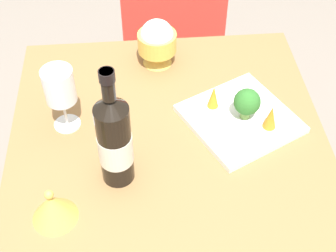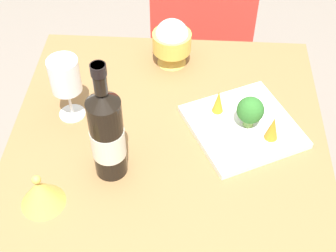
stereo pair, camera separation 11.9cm
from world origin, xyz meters
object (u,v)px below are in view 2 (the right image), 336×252
at_px(broccoli_floret, 250,111).
at_px(carrot_garnish_left, 273,128).
at_px(chair_near_window, 203,16).
at_px(rice_bowl, 172,41).
at_px(carrot_garnish_right, 218,101).
at_px(wine_bottle, 107,134).
at_px(serving_plate, 243,126).
at_px(wine_glass, 65,77).
at_px(rice_bowl_lid, 41,192).

relative_size(broccoli_floret, carrot_garnish_left, 1.26).
bearing_deg(carrot_garnish_left, broccoli_floret, -36.51).
xyz_separation_m(chair_near_window, broccoli_floret, (-0.11, 0.79, 0.27)).
height_order(rice_bowl, carrot_garnish_right, rice_bowl).
relative_size(wine_bottle, rice_bowl, 2.24).
height_order(serving_plate, carrot_garnish_left, carrot_garnish_left).
relative_size(chair_near_window, carrot_garnish_right, 12.64).
relative_size(carrot_garnish_left, carrot_garnish_right, 1.01).
height_order(chair_near_window, wine_glass, wine_glass).
distance_m(chair_near_window, rice_bowl_lid, 1.13).
xyz_separation_m(wine_bottle, rice_bowl, (-0.12, -0.41, -0.05)).
xyz_separation_m(wine_bottle, carrot_garnish_right, (-0.25, -0.20, -0.07)).
height_order(wine_bottle, broccoli_floret, wine_bottle).
distance_m(chair_near_window, broccoli_floret, 0.84).
bearing_deg(chair_near_window, carrot_garnish_right, -85.71).
height_order(wine_glass, rice_bowl_lid, wine_glass).
bearing_deg(wine_glass, rice_bowl, -137.08).
bearing_deg(serving_plate, broccoli_floret, 177.96).
relative_size(wine_glass, rice_bowl, 1.26).
xyz_separation_m(broccoli_floret, carrot_garnish_left, (-0.05, 0.04, -0.02)).
relative_size(chair_near_window, wine_glass, 4.75).
xyz_separation_m(wine_bottle, broccoli_floret, (-0.33, -0.15, -0.06)).
relative_size(wine_bottle, broccoli_floret, 3.70).
height_order(serving_plate, broccoli_floret, broccoli_floret).
relative_size(chair_near_window, serving_plate, 2.53).
bearing_deg(serving_plate, carrot_garnish_right, -34.70).
distance_m(rice_bowl_lid, serving_plate, 0.52).
xyz_separation_m(chair_near_window, serving_plate, (-0.10, 0.79, 0.21)).
relative_size(wine_bottle, wine_glass, 1.77).
bearing_deg(rice_bowl_lid, carrot_garnish_right, -142.54).
xyz_separation_m(chair_near_window, rice_bowl, (0.10, 0.54, 0.28)).
xyz_separation_m(rice_bowl, rice_bowl_lid, (0.26, 0.51, -0.04)).
bearing_deg(serving_plate, wine_glass, -3.19).
relative_size(rice_bowl_lid, carrot_garnish_left, 1.47).
relative_size(rice_bowl_lid, carrot_garnish_right, 1.49).
bearing_deg(broccoli_floret, rice_bowl_lid, 28.47).
bearing_deg(wine_bottle, broccoli_floret, -155.33).
xyz_separation_m(wine_glass, rice_bowl_lid, (0.01, 0.28, -0.09)).
height_order(rice_bowl_lid, carrot_garnish_right, rice_bowl_lid).
bearing_deg(rice_bowl_lid, wine_glass, -92.02).
bearing_deg(broccoli_floret, carrot_garnish_right, -30.69).
xyz_separation_m(wine_bottle, carrot_garnish_left, (-0.38, -0.11, -0.07)).
relative_size(wine_bottle, carrot_garnish_left, 4.66).
relative_size(chair_near_window, wine_bottle, 2.68).
bearing_deg(wine_bottle, serving_plate, -154.48).
xyz_separation_m(wine_glass, rice_bowl, (-0.25, -0.23, -0.05)).
relative_size(chair_near_window, carrot_garnish_left, 12.49).
distance_m(wine_bottle, serving_plate, 0.37).
xyz_separation_m(wine_glass, carrot_garnish_left, (-0.51, 0.06, -0.08)).
bearing_deg(carrot_garnish_right, wine_glass, 3.07).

